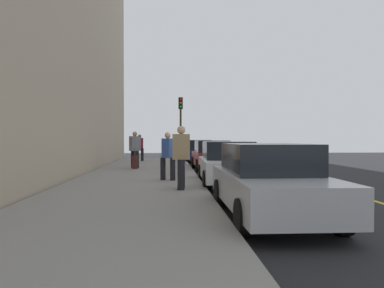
# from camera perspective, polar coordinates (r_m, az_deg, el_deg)

# --- Properties ---
(ground_plane) EXTENTS (56.00, 56.00, 0.00)m
(ground_plane) POSITION_cam_1_polar(r_m,az_deg,el_deg) (13.14, 5.77, -6.22)
(ground_plane) COLOR black
(sidewalk) EXTENTS (28.00, 4.60, 0.15)m
(sidewalk) POSITION_cam_1_polar(r_m,az_deg,el_deg) (13.03, -8.79, -5.96)
(sidewalk) COLOR gray
(sidewalk) RESTS_ON ground
(lane_stripe_centre) EXTENTS (28.00, 0.14, 0.01)m
(lane_stripe_centre) POSITION_cam_1_polar(r_m,az_deg,el_deg) (14.01, 18.87, -5.81)
(lane_stripe_centre) COLOR gold
(lane_stripe_centre) RESTS_ON ground
(parked_car_navy) EXTENTS (4.22, 2.01, 1.51)m
(parked_car_navy) POSITION_cam_1_polar(r_m,az_deg,el_deg) (25.19, 1.10, -1.09)
(parked_car_navy) COLOR black
(parked_car_navy) RESTS_ON ground
(parked_car_red) EXTENTS (4.22, 1.95, 1.51)m
(parked_car_red) POSITION_cam_1_polar(r_m,az_deg,el_deg) (18.95, 3.12, -1.74)
(parked_car_red) COLOR black
(parked_car_red) RESTS_ON ground
(parked_car_white) EXTENTS (4.20, 1.98, 1.51)m
(parked_car_white) POSITION_cam_1_polar(r_m,az_deg,el_deg) (12.79, 5.56, -3.01)
(parked_car_white) COLOR black
(parked_car_white) RESTS_ON ground
(parked_car_silver) EXTENTS (4.51, 1.91, 1.51)m
(parked_car_silver) POSITION_cam_1_polar(r_m,az_deg,el_deg) (7.76, 11.84, -5.54)
(parked_car_silver) COLOR black
(parked_car_silver) RESTS_ON ground
(pedestrian_brown_coat) EXTENTS (0.52, 0.47, 1.62)m
(pedestrian_brown_coat) POSITION_cam_1_polar(r_m,az_deg,el_deg) (15.35, -2.43, -1.39)
(pedestrian_brown_coat) COLOR black
(pedestrian_brown_coat) RESTS_ON sidewalk
(pedestrian_grey_coat) EXTENTS (0.54, 0.58, 1.82)m
(pedestrian_grey_coat) POSITION_cam_1_polar(r_m,az_deg,el_deg) (18.54, -8.81, -0.69)
(pedestrian_grey_coat) COLOR black
(pedestrian_grey_coat) RESTS_ON sidewalk
(pedestrian_tan_coat) EXTENTS (0.60, 0.52, 1.84)m
(pedestrian_tan_coat) POSITION_cam_1_polar(r_m,az_deg,el_deg) (10.73, -1.67, -1.76)
(pedestrian_tan_coat) COLOR black
(pedestrian_tan_coat) RESTS_ON sidewalk
(pedestrian_burgundy_coat) EXTENTS (0.55, 0.52, 1.73)m
(pedestrian_burgundy_coat) POSITION_cam_1_polar(r_m,az_deg,el_deg) (24.30, -8.09, -0.44)
(pedestrian_burgundy_coat) COLOR black
(pedestrian_burgundy_coat) RESTS_ON sidewalk
(pedestrian_blue_coat) EXTENTS (0.53, 0.53, 1.69)m
(pedestrian_blue_coat) POSITION_cam_1_polar(r_m,az_deg,el_deg) (13.03, -3.76, -1.64)
(pedestrian_blue_coat) COLOR black
(pedestrian_blue_coat) RESTS_ON sidewalk
(traffic_light_pole) EXTENTS (0.35, 0.26, 3.97)m
(traffic_light_pole) POSITION_cam_1_polar(r_m,az_deg,el_deg) (22.61, -1.77, 4.01)
(traffic_light_pole) COLOR #2D2D19
(traffic_light_pole) RESTS_ON sidewalk
(rolling_suitcase) EXTENTS (0.34, 0.22, 0.99)m
(rolling_suitcase) POSITION_cam_1_polar(r_m,az_deg,el_deg) (18.11, -8.81, -2.79)
(rolling_suitcase) COLOR #471E19
(rolling_suitcase) RESTS_ON sidewalk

